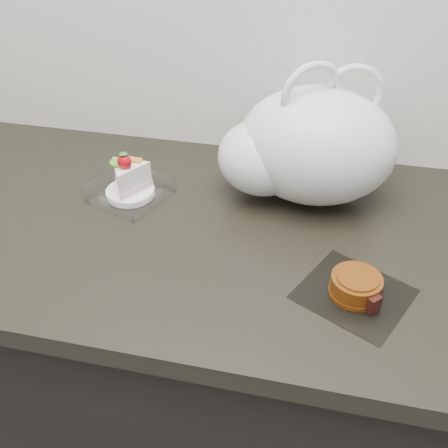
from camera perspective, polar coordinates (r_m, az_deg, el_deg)
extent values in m
cube|color=black|center=(1.29, -2.07, -16.78)|extent=(2.00, 0.60, 0.86)
cube|color=black|center=(0.96, -2.65, -0.83)|extent=(2.04, 0.64, 0.04)
cube|color=white|center=(1.04, -10.60, 3.18)|extent=(0.17, 0.17, 0.00)
cylinder|color=white|center=(1.04, -10.65, 3.57)|extent=(0.10, 0.10, 0.01)
ellipsoid|color=red|center=(0.99, -11.31, 6.97)|extent=(0.03, 0.02, 0.03)
cone|color=#2D7223|center=(0.98, -11.41, 7.69)|extent=(0.02, 0.02, 0.01)
cylinder|color=#4F9A2C|center=(1.01, -11.92, 6.90)|extent=(0.04, 0.04, 0.00)
cube|color=orange|center=(1.01, -10.58, 7.25)|extent=(0.05, 0.02, 0.00)
cube|color=white|center=(0.83, 14.63, -7.71)|extent=(0.21, 0.21, 0.00)
cylinder|color=#67380C|center=(0.82, 14.82, -6.83)|extent=(0.10, 0.10, 0.03)
cylinder|color=#67380C|center=(0.83, 14.68, -7.48)|extent=(0.10, 0.10, 0.01)
cylinder|color=#67380C|center=(0.81, 15.02, -5.88)|extent=(0.08, 0.08, 0.00)
cube|color=black|center=(0.80, 16.47, -8.60)|extent=(0.03, 0.03, 0.03)
ellipsoid|color=silver|center=(0.99, 10.46, 8.75)|extent=(0.38, 0.34, 0.23)
ellipsoid|color=silver|center=(0.98, 4.46, 7.58)|extent=(0.23, 0.22, 0.15)
torus|color=silver|center=(0.93, 10.01, 14.28)|extent=(0.11, 0.08, 0.12)
torus|color=silver|center=(0.97, 14.50, 14.16)|extent=(0.12, 0.04, 0.11)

